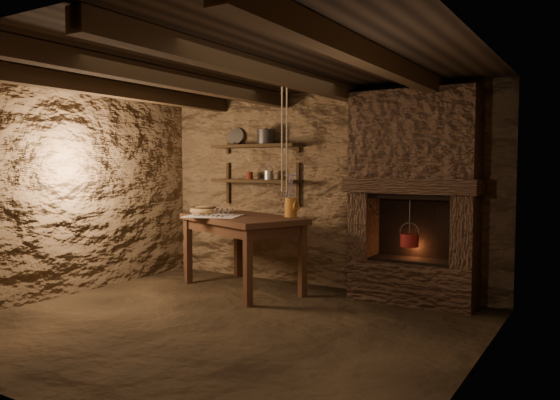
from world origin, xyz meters
The scene contains 25 objects.
floor centered at (0.00, 0.00, 0.00)m, with size 4.50×4.50×0.00m, color black.
back_wall centered at (0.00, 2.00, 1.20)m, with size 4.50×0.04×2.40m, color brown.
front_wall centered at (0.00, -2.00, 1.20)m, with size 4.50×0.04×2.40m, color brown.
left_wall centered at (-2.25, 0.00, 1.20)m, with size 0.04×4.00×2.40m, color brown.
right_wall centered at (2.25, 0.00, 1.20)m, with size 0.04×4.00×2.40m, color brown.
ceiling centered at (0.00, 0.00, 2.40)m, with size 4.50×4.00×0.04m, color black.
beam_far_left centered at (-1.50, 0.00, 2.31)m, with size 0.14×3.95×0.16m, color black.
beam_mid_left centered at (-0.50, 0.00, 2.31)m, with size 0.14×3.95×0.16m, color black.
beam_mid_right centered at (0.50, 0.00, 2.31)m, with size 0.14×3.95×0.16m, color black.
beam_far_right centered at (1.50, 0.00, 2.31)m, with size 0.14×3.95×0.16m, color black.
shelf_lower centered at (-0.85, 1.84, 1.30)m, with size 1.25×0.30×0.04m, color black.
shelf_upper centered at (-0.85, 1.84, 1.75)m, with size 1.25×0.30×0.04m, color black.
hearth centered at (1.25, 1.77, 1.23)m, with size 1.43×0.51×2.30m.
work_table centered at (-0.69, 1.30, 0.48)m, with size 1.79×1.42×0.89m.
linen_cloth centered at (-0.97, 1.10, 0.90)m, with size 0.63×0.51×0.01m, color beige.
pewter_cutlery_row centered at (-0.97, 1.08, 0.91)m, with size 0.53×0.20×0.01m, color gray, non-canonical shape.
drinking_glasses centered at (-0.95, 1.22, 0.94)m, with size 0.20×0.06×0.08m, color white, non-canonical shape.
stoneware_jug centered at (-0.13, 1.51, 1.11)m, with size 0.16×0.15×0.52m.
wooden_bowl centered at (-1.27, 1.30, 0.94)m, with size 0.36×0.36×0.13m, color olive.
iron_stockpot centered at (-0.70, 1.84, 1.85)m, with size 0.22×0.22×0.16m, color #2F2B29.
tin_pan centered at (-1.25, 1.94, 1.89)m, with size 0.23×0.23×0.03m, color #9C9B97.
small_kettle centered at (-0.66, 1.84, 1.38)m, with size 0.16×0.12×0.17m, color #9C9B97, non-canonical shape.
rusty_tin centered at (-0.96, 1.84, 1.37)m, with size 0.10×0.10×0.10m, color #581C11.
red_pot centered at (1.23, 1.72, 0.70)m, with size 0.22×0.21×0.54m.
hanging_ropes centered at (0.05, 1.05, 1.80)m, with size 0.08×0.08×1.20m, color #C8B18D, non-canonical shape.
Camera 1 is at (3.10, -4.01, 1.49)m, focal length 35.00 mm.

